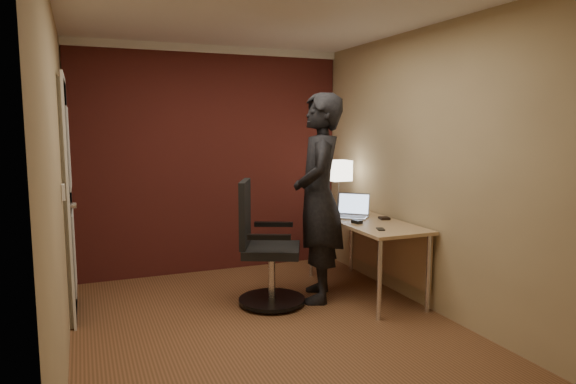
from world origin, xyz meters
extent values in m
plane|color=brown|center=(0.00, 0.00, 0.00)|extent=(4.00, 4.00, 0.00)
plane|color=white|center=(0.00, 0.00, 2.50)|extent=(4.00, 4.00, 0.00)
plane|color=tan|center=(0.00, 2.00, 1.25)|extent=(3.00, 0.00, 3.00)
plane|color=tan|center=(0.00, -2.00, 1.25)|extent=(3.00, 0.00, 3.00)
plane|color=tan|center=(-1.50, 0.00, 1.25)|extent=(0.00, 4.00, 4.00)
plane|color=tan|center=(1.50, 0.00, 1.25)|extent=(0.00, 4.00, 4.00)
cube|color=maroon|center=(0.00, 1.97, 1.25)|extent=(2.98, 0.06, 2.50)
cube|color=silver|center=(0.00, 1.96, 2.46)|extent=(3.00, 0.08, 0.08)
cube|color=silver|center=(1.46, 0.00, 2.46)|extent=(0.08, 4.00, 0.08)
cube|color=silver|center=(-1.48, 1.10, 1.00)|extent=(0.05, 0.82, 2.02)
cube|color=silver|center=(-1.46, 1.10, 1.00)|extent=(0.02, 0.92, 2.12)
cylinder|color=silver|center=(-1.43, 0.77, 1.00)|extent=(0.05, 0.05, 0.05)
cube|color=silver|center=(-1.49, 0.45, 1.15)|extent=(0.02, 0.08, 0.12)
cube|color=tan|center=(1.18, 0.62, 0.71)|extent=(0.60, 1.50, 0.03)
cube|color=tan|center=(1.46, 0.62, 0.43)|extent=(0.02, 1.38, 0.54)
cylinder|color=silver|center=(0.93, -0.07, 0.35)|extent=(0.04, 0.04, 0.70)
cylinder|color=silver|center=(0.93, 1.31, 0.35)|extent=(0.04, 0.04, 0.70)
cylinder|color=silver|center=(1.43, -0.07, 0.35)|extent=(0.04, 0.04, 0.70)
cylinder|color=silver|center=(1.43, 1.31, 0.35)|extent=(0.04, 0.04, 0.70)
cube|color=silver|center=(1.24, 1.28, 0.74)|extent=(0.11, 0.11, 0.01)
cylinder|color=silver|center=(1.24, 1.28, 0.90)|extent=(0.01, 0.01, 0.30)
cube|color=white|center=(1.24, 1.28, 1.16)|extent=(0.22, 0.22, 0.22)
cube|color=silver|center=(1.11, 0.76, 0.74)|extent=(0.40, 0.39, 0.01)
cube|color=silver|center=(1.18, 0.85, 0.85)|extent=(0.29, 0.26, 0.22)
cube|color=#B2CCF2|center=(1.18, 0.84, 0.85)|extent=(0.25, 0.23, 0.19)
cube|color=gray|center=(1.11, 0.75, 0.75)|extent=(0.30, 0.28, 0.00)
cube|color=black|center=(1.02, 0.47, 0.75)|extent=(0.08, 0.11, 0.03)
cube|color=black|center=(1.06, 0.14, 0.73)|extent=(0.10, 0.13, 0.01)
cube|color=black|center=(1.37, 0.56, 0.74)|extent=(0.11, 0.13, 0.02)
cylinder|color=black|center=(0.22, 0.62, 0.04)|extent=(0.61, 0.61, 0.03)
cylinder|color=silver|center=(0.22, 0.62, 0.27)|extent=(0.07, 0.07, 0.46)
cube|color=black|center=(0.22, 0.62, 0.51)|extent=(0.66, 0.66, 0.08)
cube|color=black|center=(0.00, 0.72, 0.85)|extent=(0.24, 0.44, 0.60)
cube|color=black|center=(0.33, 0.88, 0.70)|extent=(0.36, 0.20, 0.04)
cube|color=black|center=(0.10, 0.36, 0.70)|extent=(0.36, 0.20, 0.04)
imported|color=black|center=(0.69, 0.62, 0.97)|extent=(0.71, 0.84, 1.94)
camera|label=1|loc=(-1.35, -3.66, 1.64)|focal=32.00mm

